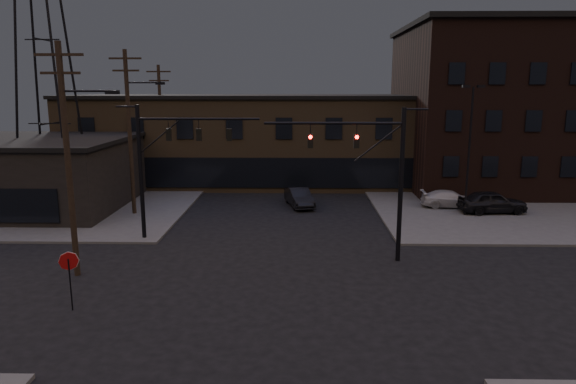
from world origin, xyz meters
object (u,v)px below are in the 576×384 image
object	(u,v)px
parked_car_lot_b	(450,199)
car_crossing	(299,197)
stop_sign	(69,267)
traffic_signal_far	(162,157)
parked_car_lot_a	(492,202)
traffic_signal_near	(379,168)

from	to	relation	value
parked_car_lot_b	car_crossing	size ratio (longest dim) A/B	1.00
stop_sign	traffic_signal_far	bearing A→B (deg)	82.68
traffic_signal_far	stop_sign	bearing A→B (deg)	-97.32
traffic_signal_far	parked_car_lot_b	size ratio (longest dim) A/B	1.87
car_crossing	parked_car_lot_a	bearing A→B (deg)	-23.64
traffic_signal_far	car_crossing	size ratio (longest dim) A/B	1.86
traffic_signal_near	stop_sign	size ratio (longest dim) A/B	3.23
traffic_signal_near	stop_sign	distance (m)	15.17
parked_car_lot_a	car_crossing	world-z (taller)	parked_car_lot_a
traffic_signal_far	car_crossing	xyz separation A→B (m)	(8.02, 9.02, -4.31)
traffic_signal_near	traffic_signal_far	distance (m)	12.57
traffic_signal_near	stop_sign	world-z (taller)	traffic_signal_near
stop_sign	parked_car_lot_a	world-z (taller)	stop_sign
traffic_signal_far	stop_sign	xyz separation A→B (m)	(-1.28, -9.99, -3.17)
traffic_signal_far	parked_car_lot_a	xyz separation A→B (m)	(21.85, 6.65, -4.06)
stop_sign	parked_car_lot_a	size ratio (longest dim) A/B	0.52
traffic_signal_near	parked_car_lot_b	xyz separation A→B (m)	(7.28, 11.89, -4.16)
stop_sign	traffic_signal_near	bearing A→B (deg)	25.90
parked_car_lot_a	parked_car_lot_b	bearing A→B (deg)	50.91
traffic_signal_near	car_crossing	xyz separation A→B (m)	(-4.05, 12.52, -4.22)
traffic_signal_far	parked_car_lot_a	distance (m)	23.20
parked_car_lot_b	car_crossing	world-z (taller)	car_crossing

